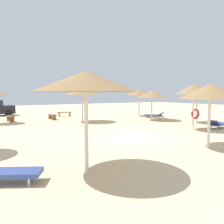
% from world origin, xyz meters
% --- Properties ---
extents(ground_plane, '(80.00, 80.00, 0.00)m').
position_xyz_m(ground_plane, '(0.00, 0.00, 0.00)').
color(ground_plane, beige).
extents(parasol_0, '(2.88, 2.88, 2.68)m').
position_xyz_m(parasol_0, '(6.06, 5.79, 2.36)').
color(parasol_0, silver).
rests_on(parasol_0, ground).
extents(parasol_2, '(2.48, 2.48, 3.02)m').
position_xyz_m(parasol_2, '(4.51, 0.16, 2.65)').
color(parasol_2, silver).
rests_on(parasol_2, ground).
extents(parasol_3, '(3.10, 3.10, 3.04)m').
position_xyz_m(parasol_3, '(-4.86, -3.20, 2.73)').
color(parasol_3, silver).
rests_on(parasol_3, ground).
extents(parasol_4, '(2.72, 2.72, 2.82)m').
position_xyz_m(parasol_4, '(1.01, -3.31, 2.48)').
color(parasol_4, silver).
rests_on(parasol_4, ground).
extents(parasol_6, '(3.03, 3.03, 2.85)m').
position_xyz_m(parasol_6, '(0.25, 8.10, 2.57)').
color(parasol_6, silver).
rests_on(parasol_6, ground).
extents(parasol_8, '(2.83, 2.83, 2.91)m').
position_xyz_m(parasol_8, '(7.56, 9.40, 2.57)').
color(parasol_8, silver).
rests_on(parasol_8, ground).
extents(parasol_9, '(2.80, 2.80, 3.05)m').
position_xyz_m(parasol_9, '(7.84, 2.37, 2.73)').
color(parasol_9, silver).
rests_on(parasol_9, ground).
extents(lounger_0, '(1.78, 1.83, 0.64)m').
position_xyz_m(lounger_0, '(7.58, 6.99, 0.31)').
color(lounger_0, '#33478C').
rests_on(lounger_0, ground).
extents(lounger_2, '(1.99, 0.94, 0.65)m').
position_xyz_m(lounger_2, '(6.55, -0.31, 0.31)').
color(lounger_2, '#33478C').
rests_on(lounger_2, ground).
extents(lounger_3, '(1.91, 1.48, 0.81)m').
position_xyz_m(lounger_3, '(-7.10, -2.75, 0.33)').
color(lounger_3, '#33478C').
rests_on(lounger_3, ground).
extents(bench_0, '(1.55, 0.67, 0.49)m').
position_xyz_m(bench_0, '(0.56, 13.23, 0.35)').
color(bench_0, brown).
rests_on(bench_0, ground).
extents(bench_1, '(0.52, 1.53, 0.49)m').
position_xyz_m(bench_1, '(-4.96, 11.56, 0.35)').
color(bench_1, brown).
rests_on(bench_1, ground).
extents(bench_2, '(0.40, 1.50, 0.49)m').
position_xyz_m(bench_2, '(-1.43, 11.16, 0.35)').
color(bench_2, brown).
rests_on(bench_2, ground).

